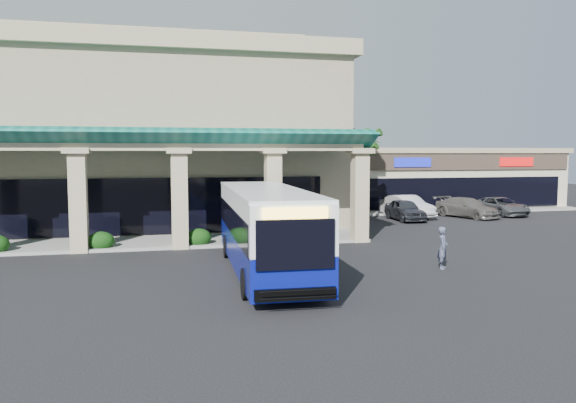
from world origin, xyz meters
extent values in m
plane|color=black|center=(0.00, 0.00, 0.00)|extent=(110.00, 110.00, 0.00)
imported|color=#444A63|center=(6.80, -1.88, 0.83)|extent=(0.66, 0.72, 1.66)
imported|color=#2B2E34|center=(12.18, 12.99, 0.71)|extent=(1.88, 4.27, 1.43)
imported|color=silver|center=(12.99, 14.39, 0.78)|extent=(2.41, 4.95, 1.56)
imported|color=slate|center=(17.15, 13.59, 0.70)|extent=(3.53, 5.17, 1.39)
imported|color=#4B4F53|center=(20.28, 14.29, 0.65)|extent=(2.49, 4.84, 1.31)
camera|label=1|loc=(-4.11, -21.56, 4.54)|focal=35.00mm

